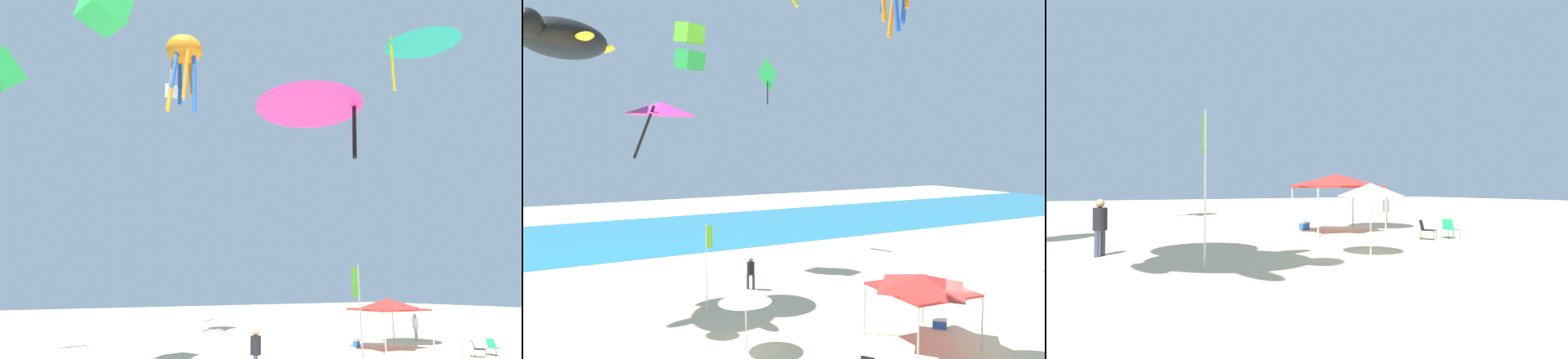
% 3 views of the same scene
% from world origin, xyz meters
% --- Properties ---
extents(ground, '(120.00, 120.00, 0.10)m').
position_xyz_m(ground, '(0.00, 0.00, -0.05)').
color(ground, beige).
extents(canopy_tent, '(3.47, 3.81, 2.83)m').
position_xyz_m(canopy_tent, '(-1.03, 0.97, 2.48)').
color(canopy_tent, '#B7B7BC').
rests_on(canopy_tent, ground).
extents(beach_umbrella, '(2.12, 2.11, 2.35)m').
position_xyz_m(beach_umbrella, '(-7.58, 3.82, 2.10)').
color(beach_umbrella, silver).
rests_on(beach_umbrella, ground).
extents(folding_chair_near_cooler, '(0.75, 0.67, 0.82)m').
position_xyz_m(folding_chair_near_cooler, '(-5.35, -1.99, 0.47)').
color(folding_chair_near_cooler, black).
rests_on(folding_chair_near_cooler, ground).
extents(folding_chair_right_of_tent, '(0.81, 0.78, 0.82)m').
position_xyz_m(folding_chair_right_of_tent, '(-5.22, -0.75, 0.47)').
color(folding_chair_right_of_tent, black).
rests_on(folding_chair_right_of_tent, ground).
extents(cooler_box, '(0.73, 0.73, 0.40)m').
position_xyz_m(cooler_box, '(0.89, 1.77, 0.20)').
color(cooler_box, blue).
rests_on(cooler_box, ground).
extents(banner_flag, '(0.36, 0.06, 4.27)m').
position_xyz_m(banner_flag, '(-7.13, 9.00, 2.56)').
color(banner_flag, silver).
rests_on(banner_flag, ground).
extents(person_watching_sky, '(0.43, 0.43, 1.80)m').
position_xyz_m(person_watching_sky, '(-3.65, 11.42, 1.06)').
color(person_watching_sky, '#33384C').
rests_on(person_watching_sky, ground).
extents(person_far_stroller, '(0.41, 0.41, 1.73)m').
position_xyz_m(person_far_stroller, '(0.86, -3.51, 1.02)').
color(person_far_stroller, '#C6B28C').
rests_on(person_far_stroller, ground).
extents(kite_delta_magenta, '(5.29, 5.29, 2.94)m').
position_xyz_m(kite_delta_magenta, '(-8.41, 12.06, 9.89)').
color(kite_delta_magenta, '#E02D9E').
extents(kite_parafoil_white, '(3.24, 2.86, 2.44)m').
position_xyz_m(kite_parafoil_white, '(14.91, 9.04, 20.50)').
color(kite_parafoil_white, white).
extents(kite_octopus_orange, '(2.54, 2.54, 5.65)m').
position_xyz_m(kite_octopus_orange, '(6.49, 11.41, 19.44)').
color(kite_octopus_orange, orange).
extents(kite_delta_teal, '(5.38, 5.38, 3.09)m').
position_xyz_m(kite_delta_teal, '(-6.84, 3.35, 16.02)').
color(kite_delta_teal, teal).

